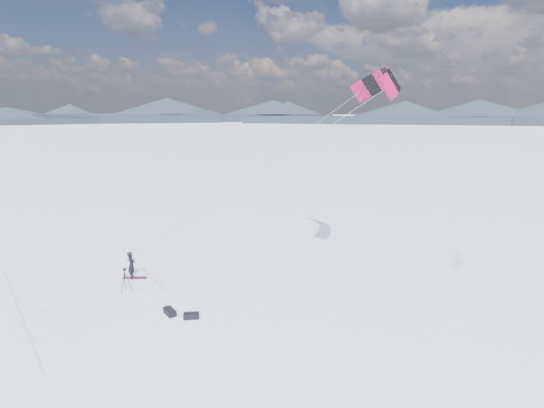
% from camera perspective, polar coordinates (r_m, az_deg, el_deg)
% --- Properties ---
extents(ground, '(1800.00, 1800.00, 0.00)m').
position_cam_1_polar(ground, '(24.40, -18.66, -11.83)').
color(ground, white).
extents(horizon_hills, '(704.84, 706.81, 9.19)m').
position_cam_1_polar(horizon_hills, '(23.07, -19.37, -3.12)').
color(horizon_hills, black).
rests_on(horizon_hills, ground).
extents(snow_tracks, '(13.93, 10.25, 0.01)m').
position_cam_1_polar(snow_tracks, '(24.89, -21.94, -11.58)').
color(snow_tracks, '#ADB9DD').
rests_on(snow_tracks, ground).
extents(snowkiter, '(0.62, 0.74, 1.73)m').
position_cam_1_polar(snowkiter, '(26.23, -19.54, -10.08)').
color(snowkiter, black).
rests_on(snowkiter, ground).
extents(snowboard, '(1.49, 0.55, 0.04)m').
position_cam_1_polar(snowboard, '(26.16, -19.24, -10.07)').
color(snowboard, maroon).
rests_on(snowboard, ground).
extents(tripod, '(0.67, 0.67, 1.44)m').
position_cam_1_polar(tripod, '(24.15, -20.50, -9.84)').
color(tripod, black).
rests_on(tripod, ground).
extents(gear_bag_a, '(0.83, 0.58, 0.34)m').
position_cam_1_polar(gear_bag_a, '(20.78, -11.62, -15.55)').
color(gear_bag_a, black).
rests_on(gear_bag_a, ground).
extents(gear_bag_b, '(0.87, 0.81, 0.37)m').
position_cam_1_polar(gear_bag_b, '(21.36, -14.59, -14.84)').
color(gear_bag_b, black).
rests_on(gear_bag_b, ground).
extents(power_kite, '(15.62, 6.83, 11.31)m').
position_cam_1_polar(power_kite, '(24.26, 15.27, 16.31)').
color(power_kite, '#B50D47').
rests_on(power_kite, ground).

